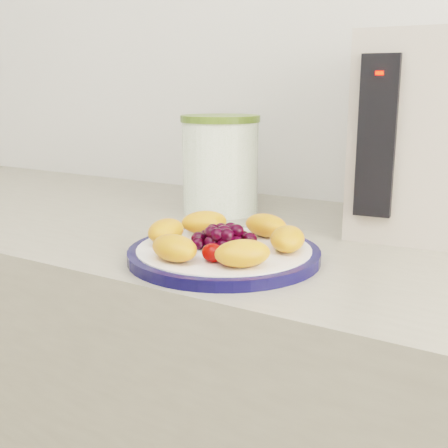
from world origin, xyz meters
The scene contains 8 objects.
plate_rim centered at (-0.05, 1.04, 0.91)m, with size 0.26×0.26×0.01m, color #0B0C38.
plate_face centered at (-0.05, 1.04, 0.91)m, with size 0.24×0.24×0.02m, color white.
canister centered at (-0.21, 1.30, 0.98)m, with size 0.14×0.14×0.17m, color #3B7115.
canister_lid centered at (-0.21, 1.30, 1.07)m, with size 0.15×0.15×0.01m, color #516C28.
appliance_body centered at (0.13, 1.35, 1.05)m, with size 0.18×0.25×0.31m, color #BBAFA1.
appliance_panel centered at (0.10, 1.22, 1.06)m, with size 0.05×0.02×0.23m, color black.
appliance_led centered at (0.10, 1.21, 1.15)m, with size 0.01×0.01×0.01m, color #FF0C05.
fruit_plate centered at (-0.05, 1.04, 0.93)m, with size 0.23×0.23×0.03m.
Camera 1 is at (0.33, 0.41, 1.13)m, focal length 45.00 mm.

